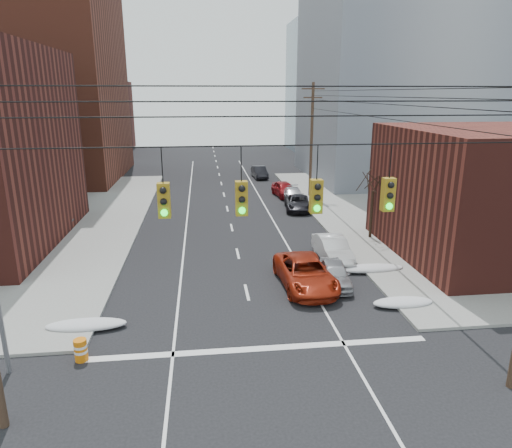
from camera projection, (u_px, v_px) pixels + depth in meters
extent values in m
cube|color=brown|center=(3.00, 47.00, 51.30)|extent=(24.00, 20.00, 30.00)
cube|color=#4C1C16|center=(61.00, 117.00, 78.38)|extent=(22.00, 18.00, 12.00)
cube|color=gray|center=(406.00, 71.00, 53.35)|extent=(22.00, 20.00, 25.00)
cube|color=gray|center=(352.00, 87.00, 78.80)|extent=(20.00, 18.00, 22.00)
cylinder|color=#473323|center=(311.00, 141.00, 44.23)|extent=(0.28, 0.28, 11.00)
cube|color=#473323|center=(313.00, 89.00, 42.87)|extent=(2.20, 0.12, 0.12)
cube|color=#473323|center=(313.00, 98.00, 43.09)|extent=(1.80, 0.12, 0.12)
cylinder|color=black|center=(276.00, 145.00, 12.83)|extent=(17.00, 0.04, 0.04)
cylinder|color=black|center=(162.00, 165.00, 12.61)|extent=(0.03, 0.03, 1.00)
cube|color=olive|center=(164.00, 200.00, 12.88)|extent=(0.35, 0.30, 1.00)
sphere|color=black|center=(163.00, 190.00, 12.63)|extent=(0.20, 0.20, 0.20)
sphere|color=black|center=(164.00, 202.00, 12.72)|extent=(0.20, 0.20, 0.20)
sphere|color=#0CE526|center=(164.00, 213.00, 12.81)|extent=(0.20, 0.20, 0.20)
cylinder|color=black|center=(241.00, 164.00, 12.85)|extent=(0.03, 0.03, 1.00)
cube|color=olive|center=(241.00, 198.00, 13.13)|extent=(0.35, 0.30, 1.00)
sphere|color=black|center=(242.00, 189.00, 12.88)|extent=(0.20, 0.20, 0.20)
sphere|color=black|center=(242.00, 200.00, 12.97)|extent=(0.20, 0.20, 0.20)
sphere|color=#0CE526|center=(242.00, 211.00, 13.06)|extent=(0.20, 0.20, 0.20)
cylinder|color=black|center=(317.00, 162.00, 13.10)|extent=(0.03, 0.03, 1.00)
cube|color=olive|center=(316.00, 196.00, 13.38)|extent=(0.35, 0.30, 1.00)
sphere|color=black|center=(318.00, 187.00, 13.13)|extent=(0.20, 0.20, 0.20)
sphere|color=black|center=(318.00, 198.00, 13.22)|extent=(0.20, 0.20, 0.20)
sphere|color=#0CE526|center=(317.00, 208.00, 13.31)|extent=(0.20, 0.20, 0.20)
cylinder|color=black|center=(391.00, 161.00, 13.35)|extent=(0.03, 0.03, 1.00)
cube|color=olive|center=(388.00, 194.00, 13.63)|extent=(0.35, 0.30, 1.00)
sphere|color=black|center=(391.00, 185.00, 13.38)|extent=(0.20, 0.20, 0.20)
sphere|color=black|center=(390.00, 196.00, 13.46)|extent=(0.20, 0.20, 0.20)
sphere|color=#0CE526|center=(389.00, 206.00, 13.55)|extent=(0.20, 0.20, 0.20)
cylinder|color=black|center=(371.00, 215.00, 32.03)|extent=(0.20, 0.20, 3.50)
cylinder|color=black|center=(378.00, 182.00, 31.54)|extent=(0.27, 0.82, 1.19)
cylinder|color=black|center=(374.00, 180.00, 31.93)|extent=(1.17, 0.54, 1.38)
cylinder|color=black|center=(364.00, 179.00, 32.01)|extent=(1.44, 1.00, 1.48)
cylinder|color=black|center=(368.00, 183.00, 31.40)|extent=(0.17, 0.84, 1.19)
cylinder|color=black|center=(370.00, 183.00, 30.91)|extent=(0.82, 0.99, 1.40)
cylinder|color=black|center=(379.00, 183.00, 30.55)|extent=(1.74, 0.21, 1.43)
cylinder|color=black|center=(380.00, 183.00, 31.21)|extent=(0.48, 0.73, 1.20)
ellipsoid|color=silver|center=(86.00, 325.00, 20.04)|extent=(3.50, 1.08, 0.42)
ellipsoid|color=silver|center=(403.00, 302.00, 22.19)|extent=(3.00, 1.08, 0.42)
ellipsoid|color=silver|center=(370.00, 268.00, 26.48)|extent=(4.00, 1.08, 0.42)
imported|color=maroon|center=(305.00, 273.00, 24.31)|extent=(2.86, 5.72, 1.56)
imported|color=#A6A6AA|center=(335.00, 274.00, 24.56)|extent=(1.95, 3.94, 1.29)
imported|color=silver|center=(333.00, 249.00, 28.18)|extent=(1.63, 4.54, 1.49)
imported|color=black|center=(298.00, 203.00, 40.35)|extent=(2.71, 4.89, 1.29)
imported|color=#B4B4B9|center=(293.00, 195.00, 43.30)|extent=(2.14, 4.66, 1.32)
imported|color=maroon|center=(284.00, 189.00, 45.63)|extent=(2.34, 4.61, 1.50)
imported|color=black|center=(259.00, 172.00, 55.63)|extent=(1.76, 4.37, 1.41)
imported|color=#B1B1B6|center=(35.00, 218.00, 34.43)|extent=(6.22, 4.36, 1.58)
imported|color=#A7A7AC|center=(10.00, 216.00, 35.44)|extent=(4.10, 2.64, 1.30)
cylinder|color=orange|center=(81.00, 350.00, 17.64)|extent=(0.64, 0.64, 0.89)
cylinder|color=white|center=(80.00, 346.00, 17.59)|extent=(0.65, 0.65, 0.11)
cylinder|color=white|center=(81.00, 351.00, 17.65)|extent=(0.65, 0.65, 0.11)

